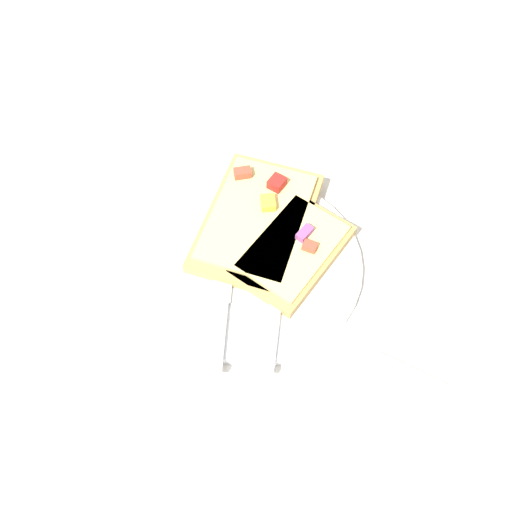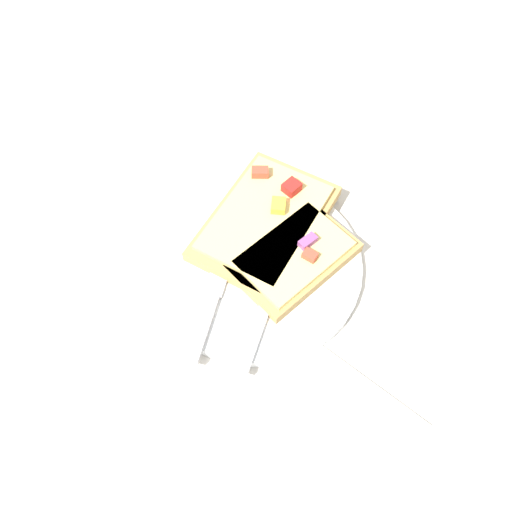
# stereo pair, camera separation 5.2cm
# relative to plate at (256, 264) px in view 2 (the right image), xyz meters

# --- Properties ---
(ground_plane) EXTENTS (4.00, 4.00, 0.00)m
(ground_plane) POSITION_rel_plate_xyz_m (0.00, 0.00, -0.01)
(ground_plane) COLOR beige
(plate) EXTENTS (0.23, 0.23, 0.01)m
(plate) POSITION_rel_plate_xyz_m (0.00, 0.00, 0.00)
(plate) COLOR white
(plate) RESTS_ON ground
(fork) EXTENTS (0.09, 0.20, 0.01)m
(fork) POSITION_rel_plate_xyz_m (-0.03, 0.00, 0.01)
(fork) COLOR #B7B7BC
(fork) RESTS_ON plate
(knife) EXTENTS (0.10, 0.18, 0.01)m
(knife) POSITION_rel_plate_xyz_m (0.01, 0.05, 0.01)
(knife) COLOR #B7B7BC
(knife) RESTS_ON plate
(pizza_slice_main) EXTENTS (0.14, 0.18, 0.03)m
(pizza_slice_main) POSITION_rel_plate_xyz_m (0.02, -0.04, 0.02)
(pizza_slice_main) COLOR tan
(pizza_slice_main) RESTS_ON plate
(pizza_slice_corner) EXTENTS (0.10, 0.14, 0.03)m
(pizza_slice_corner) POSITION_rel_plate_xyz_m (-0.03, -0.02, 0.02)
(pizza_slice_corner) COLOR tan
(pizza_slice_corner) RESTS_ON plate
(crumb_scatter) EXTENTS (0.02, 0.05, 0.01)m
(crumb_scatter) POSITION_rel_plate_xyz_m (0.01, -0.01, 0.01)
(crumb_scatter) COLOR #AE854B
(crumb_scatter) RESTS_ON plate
(napkin) EXTENTS (0.14, 0.08, 0.01)m
(napkin) POSITION_rel_plate_xyz_m (-0.16, 0.07, -0.00)
(napkin) COLOR white
(napkin) RESTS_ON ground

